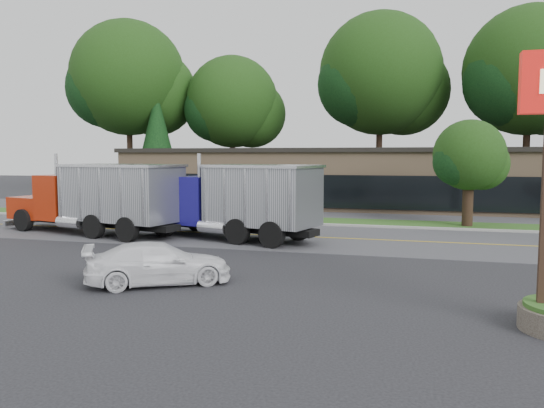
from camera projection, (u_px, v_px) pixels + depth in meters
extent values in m
plane|color=#333338|center=(171.00, 277.00, 16.57)|extent=(140.00, 140.00, 0.00)
cube|color=#5B5B60|center=(256.00, 235.00, 25.22)|extent=(60.00, 8.00, 0.02)
cube|color=gold|center=(256.00, 235.00, 25.22)|extent=(60.00, 0.12, 0.01)
cube|color=#9E9E99|center=(278.00, 224.00, 29.25)|extent=(60.00, 0.30, 0.12)
cube|color=#255C1F|center=(286.00, 220.00, 30.98)|extent=(60.00, 3.40, 0.03)
cube|color=#5B5B60|center=(303.00, 212.00, 35.78)|extent=(60.00, 7.00, 0.02)
cube|color=tan|center=(345.00, 179.00, 40.84)|extent=(32.00, 12.00, 4.00)
cylinder|color=#382619|center=(130.00, 163.00, 52.28)|extent=(0.56, 0.56, 6.08)
sphere|color=#1C3C10|center=(128.00, 78.00, 51.53)|extent=(11.12, 11.12, 11.12)
sphere|color=#1C3C10|center=(155.00, 94.00, 52.45)|extent=(8.34, 8.34, 8.34)
sphere|color=black|center=(107.00, 88.00, 51.08)|extent=(7.65, 7.65, 7.65)
cylinder|color=#382619|center=(233.00, 170.00, 51.64)|extent=(0.56, 0.56, 4.81)
sphere|color=#1C3C10|center=(232.00, 102.00, 51.04)|extent=(8.80, 8.80, 8.80)
sphere|color=#1C3C10|center=(252.00, 114.00, 51.77)|extent=(6.60, 6.60, 6.60)
sphere|color=black|center=(216.00, 110.00, 50.69)|extent=(6.05, 6.05, 6.05)
cylinder|color=#382619|center=(379.00, 164.00, 47.91)|extent=(0.56, 0.56, 5.95)
sphere|color=#1C3C10|center=(380.00, 74.00, 47.18)|extent=(10.87, 10.87, 10.87)
sphere|color=#1C3C10|center=(404.00, 90.00, 48.07)|extent=(8.16, 8.16, 8.16)
sphere|color=black|center=(360.00, 85.00, 46.73)|extent=(7.48, 7.48, 7.48)
cylinder|color=#382619|center=(525.00, 166.00, 43.81)|extent=(0.56, 0.56, 5.75)
sphere|color=#1C3C10|center=(529.00, 71.00, 43.10)|extent=(10.51, 10.51, 10.51)
sphere|color=black|center=(509.00, 82.00, 42.67)|extent=(7.23, 7.23, 7.23)
cylinder|color=#382619|center=(158.00, 191.00, 49.54)|extent=(0.44, 0.44, 1.00)
cone|color=black|center=(157.00, 137.00, 49.09)|extent=(4.37, 4.37, 8.94)
cylinder|color=#382619|center=(468.00, 207.00, 28.26)|extent=(0.56, 0.56, 2.05)
sphere|color=#1C3C10|center=(469.00, 155.00, 28.01)|extent=(3.75, 3.75, 3.75)
sphere|color=#1C3C10|center=(482.00, 164.00, 28.32)|extent=(2.81, 2.81, 2.81)
sphere|color=black|center=(458.00, 162.00, 27.86)|extent=(2.58, 2.58, 2.58)
cube|color=black|center=(97.00, 222.00, 25.53)|extent=(9.38, 3.18, 0.28)
cube|color=#B1270C|center=(40.00, 207.00, 27.44)|extent=(2.73, 2.76, 1.10)
cube|color=#B1270C|center=(64.00, 197.00, 26.50)|extent=(2.15, 2.72, 2.20)
cube|color=black|center=(54.00, 188.00, 26.81)|extent=(0.55, 2.06, 0.90)
cube|color=silver|center=(121.00, 193.00, 24.61)|extent=(6.05, 3.75, 2.50)
cube|color=silver|center=(121.00, 165.00, 24.49)|extent=(6.23, 3.93, 0.12)
cylinder|color=black|center=(62.00, 216.00, 28.40)|extent=(1.15, 0.60, 1.10)
cylinder|color=black|center=(24.00, 220.00, 26.39)|extent=(1.15, 0.60, 1.10)
cylinder|color=black|center=(146.00, 222.00, 25.55)|extent=(1.15, 0.60, 1.10)
cylinder|color=black|center=(110.00, 228.00, 23.54)|extent=(1.15, 0.60, 1.10)
cube|color=black|center=(236.00, 227.00, 23.84)|extent=(7.85, 3.13, 0.28)
cube|color=navy|center=(178.00, 211.00, 25.57)|extent=(2.44, 2.73, 1.10)
cube|color=navy|center=(203.00, 200.00, 24.71)|extent=(1.98, 2.68, 2.20)
cube|color=black|center=(193.00, 191.00, 24.99)|extent=(0.64, 2.04, 0.90)
cube|color=silver|center=(262.00, 196.00, 23.00)|extent=(5.22, 3.70, 2.50)
cube|color=silver|center=(262.00, 166.00, 22.88)|extent=(5.40, 3.89, 0.12)
cylinder|color=black|center=(196.00, 220.00, 26.51)|extent=(1.15, 0.64, 1.10)
cylinder|color=black|center=(165.00, 225.00, 24.55)|extent=(1.15, 0.64, 1.10)
cylinder|color=black|center=(282.00, 227.00, 23.94)|extent=(1.15, 0.64, 1.10)
cylinder|color=black|center=(254.00, 233.00, 21.98)|extent=(1.15, 0.64, 1.10)
imported|color=white|center=(159.00, 263.00, 15.58)|extent=(4.49, 3.65, 1.22)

